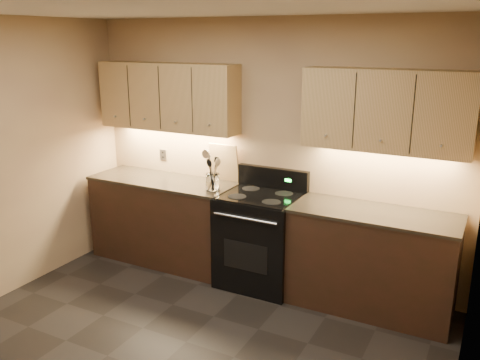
# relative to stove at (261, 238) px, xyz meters

# --- Properties ---
(ceiling) EXTENTS (4.00, 4.00, 0.00)m
(ceiling) POSITION_rel_stove_xyz_m (-0.08, -1.68, 2.12)
(ceiling) COLOR silver
(ceiling) RESTS_ON wall_back
(wall_back) EXTENTS (4.00, 0.04, 2.60)m
(wall_back) POSITION_rel_stove_xyz_m (-0.08, 0.32, 0.82)
(wall_back) COLOR tan
(wall_back) RESTS_ON ground
(wall_right) EXTENTS (0.04, 4.00, 2.60)m
(wall_right) POSITION_rel_stove_xyz_m (1.92, -1.68, 0.82)
(wall_right) COLOR tan
(wall_right) RESTS_ON ground
(counter_left) EXTENTS (1.62, 0.62, 0.93)m
(counter_left) POSITION_rel_stove_xyz_m (-1.18, 0.02, -0.01)
(counter_left) COLOR black
(counter_left) RESTS_ON ground
(counter_right) EXTENTS (1.46, 0.62, 0.93)m
(counter_right) POSITION_rel_stove_xyz_m (1.10, 0.02, -0.01)
(counter_right) COLOR black
(counter_right) RESTS_ON ground
(stove) EXTENTS (0.76, 0.68, 1.14)m
(stove) POSITION_rel_stove_xyz_m (0.00, 0.00, 0.00)
(stove) COLOR black
(stove) RESTS_ON ground
(upper_cab_left) EXTENTS (1.60, 0.30, 0.70)m
(upper_cab_left) POSITION_rel_stove_xyz_m (-1.18, 0.17, 1.32)
(upper_cab_left) COLOR tan
(upper_cab_left) RESTS_ON wall_back
(upper_cab_right) EXTENTS (1.44, 0.30, 0.70)m
(upper_cab_right) POSITION_rel_stove_xyz_m (1.10, 0.17, 1.32)
(upper_cab_right) COLOR tan
(upper_cab_right) RESTS_ON wall_back
(outlet_plate) EXTENTS (0.08, 0.01, 0.12)m
(outlet_plate) POSITION_rel_stove_xyz_m (-1.38, 0.31, 0.64)
(outlet_plate) COLOR #B2B5BA
(outlet_plate) RESTS_ON wall_back
(utensil_crock) EXTENTS (0.16, 0.16, 0.17)m
(utensil_crock) POSITION_rel_stove_xyz_m (-0.50, -0.07, 0.53)
(utensil_crock) COLOR white
(utensil_crock) RESTS_ON counter_left
(cutting_board) EXTENTS (0.32, 0.09, 0.41)m
(cutting_board) POSITION_rel_stove_xyz_m (-0.56, 0.27, 0.65)
(cutting_board) COLOR tan
(cutting_board) RESTS_ON counter_left
(wooden_spoon) EXTENTS (0.15, 0.11, 0.32)m
(wooden_spoon) POSITION_rel_stove_xyz_m (-0.53, -0.08, 0.62)
(wooden_spoon) COLOR tan
(wooden_spoon) RESTS_ON utensil_crock
(black_spoon) EXTENTS (0.07, 0.14, 0.32)m
(black_spoon) POSITION_rel_stove_xyz_m (-0.50, -0.06, 0.62)
(black_spoon) COLOR black
(black_spoon) RESTS_ON utensil_crock
(black_turner) EXTENTS (0.10, 0.18, 0.34)m
(black_turner) POSITION_rel_stove_xyz_m (-0.50, -0.08, 0.63)
(black_turner) COLOR black
(black_turner) RESTS_ON utensil_crock
(steel_spatula) EXTENTS (0.19, 0.13, 0.38)m
(steel_spatula) POSITION_rel_stove_xyz_m (-0.47, -0.07, 0.65)
(steel_spatula) COLOR silver
(steel_spatula) RESTS_ON utensil_crock
(steel_skimmer) EXTENTS (0.25, 0.15, 0.40)m
(steel_skimmer) POSITION_rel_stove_xyz_m (-0.46, -0.08, 0.66)
(steel_skimmer) COLOR silver
(steel_skimmer) RESTS_ON utensil_crock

